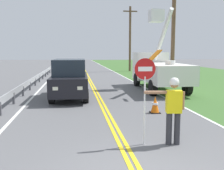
# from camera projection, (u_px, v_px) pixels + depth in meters

# --- Properties ---
(grass_verge_right) EXTENTS (16.00, 110.00, 0.01)m
(grass_verge_right) POSITION_uv_depth(u_px,v_px,m) (203.00, 77.00, 26.10)
(grass_verge_right) COLOR #3D662D
(grass_verge_right) RESTS_ON ground
(centerline_yellow_left) EXTENTS (0.11, 110.00, 0.01)m
(centerline_yellow_left) POSITION_uv_depth(u_px,v_px,m) (88.00, 78.00, 24.46)
(centerline_yellow_left) COLOR yellow
(centerline_yellow_left) RESTS_ON ground
(centerline_yellow_right) EXTENTS (0.11, 110.00, 0.01)m
(centerline_yellow_right) POSITION_uv_depth(u_px,v_px,m) (90.00, 78.00, 24.49)
(centerline_yellow_right) COLOR yellow
(centerline_yellow_right) RESTS_ON ground
(edge_line_right) EXTENTS (0.12, 110.00, 0.01)m
(edge_line_right) POSITION_uv_depth(u_px,v_px,m) (126.00, 78.00, 24.98)
(edge_line_right) COLOR silver
(edge_line_right) RESTS_ON ground
(edge_line_left) EXTENTS (0.12, 110.00, 0.01)m
(edge_line_left) POSITION_uv_depth(u_px,v_px,m) (50.00, 79.00, 23.97)
(edge_line_left) COLOR silver
(edge_line_left) RESTS_ON ground
(flagger_worker) EXTENTS (1.08, 0.30, 1.83)m
(flagger_worker) POSITION_uv_depth(u_px,v_px,m) (173.00, 107.00, 6.87)
(flagger_worker) COLOR #2D2D33
(flagger_worker) RESTS_ON ground
(stop_sign_paddle) EXTENTS (0.56, 0.04, 2.33)m
(stop_sign_paddle) POSITION_uv_depth(u_px,v_px,m) (145.00, 82.00, 6.79)
(stop_sign_paddle) COLOR silver
(stop_sign_paddle) RESTS_ON ground
(utility_bucket_truck) EXTENTS (2.79, 6.85, 5.30)m
(utility_bucket_truck) POSITION_uv_depth(u_px,v_px,m) (158.00, 68.00, 17.23)
(utility_bucket_truck) COLOR white
(utility_bucket_truck) RESTS_ON ground
(oncoming_suv_nearest) EXTENTS (2.01, 4.65, 2.10)m
(oncoming_suv_nearest) POSITION_uv_depth(u_px,v_px,m) (70.00, 79.00, 13.90)
(oncoming_suv_nearest) COLOR black
(oncoming_suv_nearest) RESTS_ON ground
(utility_pole_near) EXTENTS (1.80, 0.28, 7.96)m
(utility_pole_near) POSITION_uv_depth(u_px,v_px,m) (173.00, 28.00, 18.11)
(utility_pole_near) COLOR brown
(utility_pole_near) RESTS_ON ground
(utility_pole_mid) EXTENTS (1.80, 0.28, 8.19)m
(utility_pole_mid) POSITION_uv_depth(u_px,v_px,m) (130.00, 38.00, 33.01)
(utility_pole_mid) COLOR brown
(utility_pole_mid) RESTS_ON ground
(traffic_cone_lead) EXTENTS (0.40, 0.40, 0.70)m
(traffic_cone_lead) POSITION_uv_depth(u_px,v_px,m) (155.00, 105.00, 10.57)
(traffic_cone_lead) COLOR orange
(traffic_cone_lead) RESTS_ON ground
(guardrail_left_shoulder) EXTENTS (0.10, 32.00, 0.71)m
(guardrail_left_shoulder) POSITION_uv_depth(u_px,v_px,m) (33.00, 80.00, 17.94)
(guardrail_left_shoulder) COLOR #9EA0A3
(guardrail_left_shoulder) RESTS_ON ground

